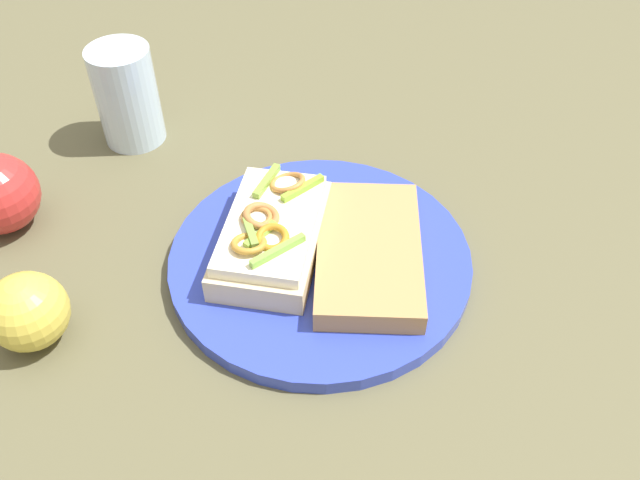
# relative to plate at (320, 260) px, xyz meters

# --- Properties ---
(ground_plane) EXTENTS (2.00, 2.00, 0.00)m
(ground_plane) POSITION_rel_plate_xyz_m (0.00, 0.00, -0.01)
(ground_plane) COLOR brown
(ground_plane) RESTS_ON ground
(plate) EXTENTS (0.30, 0.30, 0.02)m
(plate) POSITION_rel_plate_xyz_m (0.00, 0.00, 0.00)
(plate) COLOR #2F42BB
(plate) RESTS_ON ground_plane
(sandwich) EXTENTS (0.12, 0.17, 0.05)m
(sandwich) POSITION_rel_plate_xyz_m (-0.05, 0.01, 0.03)
(sandwich) COLOR beige
(sandwich) RESTS_ON plate
(bread_slice_side) EXTENTS (0.11, 0.18, 0.02)m
(bread_slice_side) POSITION_rel_plate_xyz_m (0.05, -0.01, 0.02)
(bread_slice_side) COLOR #AD7F4C
(bread_slice_side) RESTS_ON plate
(apple_0) EXTENTS (0.10, 0.10, 0.07)m
(apple_0) POSITION_rel_plate_xyz_m (-0.26, -0.08, 0.03)
(apple_0) COLOR gold
(apple_0) RESTS_ON ground_plane
(drinking_glass) EXTENTS (0.07, 0.07, 0.12)m
(drinking_glass) POSITION_rel_plate_xyz_m (-0.22, 0.22, 0.05)
(drinking_glass) COLOR silver
(drinking_glass) RESTS_ON ground_plane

